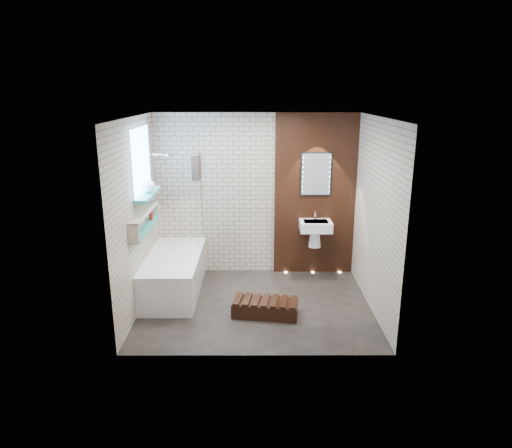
{
  "coord_description": "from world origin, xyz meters",
  "views": [
    {
      "loc": [
        -0.02,
        -5.98,
        2.93
      ],
      "look_at": [
        0.0,
        0.15,
        1.15
      ],
      "focal_mm": 32.49,
      "sensor_mm": 36.0,
      "label": 1
    }
  ],
  "objects_px": {
    "walnut_step": "(265,308)",
    "washbasin": "(315,230)",
    "bath_screen": "(199,202)",
    "bathtub": "(174,274)",
    "led_mirror": "(316,174)"
  },
  "relations": [
    {
      "from": "washbasin",
      "to": "walnut_step",
      "type": "bearing_deg",
      "value": -120.98
    },
    {
      "from": "led_mirror",
      "to": "bath_screen",
      "type": "bearing_deg",
      "value": -169.34
    },
    {
      "from": "bathtub",
      "to": "led_mirror",
      "type": "relative_size",
      "value": 2.49
    },
    {
      "from": "washbasin",
      "to": "walnut_step",
      "type": "distance_m",
      "value": 1.75
    },
    {
      "from": "walnut_step",
      "to": "washbasin",
      "type": "bearing_deg",
      "value": 59.02
    },
    {
      "from": "walnut_step",
      "to": "led_mirror",
      "type": "bearing_deg",
      "value": 61.7
    },
    {
      "from": "bathtub",
      "to": "led_mirror",
      "type": "height_order",
      "value": "led_mirror"
    },
    {
      "from": "bathtub",
      "to": "bath_screen",
      "type": "relative_size",
      "value": 1.24
    },
    {
      "from": "bath_screen",
      "to": "washbasin",
      "type": "relative_size",
      "value": 2.41
    },
    {
      "from": "bathtub",
      "to": "bath_screen",
      "type": "bearing_deg",
      "value": 51.1
    },
    {
      "from": "led_mirror",
      "to": "walnut_step",
      "type": "distance_m",
      "value": 2.33
    },
    {
      "from": "washbasin",
      "to": "led_mirror",
      "type": "distance_m",
      "value": 0.88
    },
    {
      "from": "bathtub",
      "to": "led_mirror",
      "type": "distance_m",
      "value": 2.68
    },
    {
      "from": "bathtub",
      "to": "led_mirror",
      "type": "bearing_deg",
      "value": 19.78
    },
    {
      "from": "bath_screen",
      "to": "walnut_step",
      "type": "distance_m",
      "value": 1.95
    }
  ]
}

